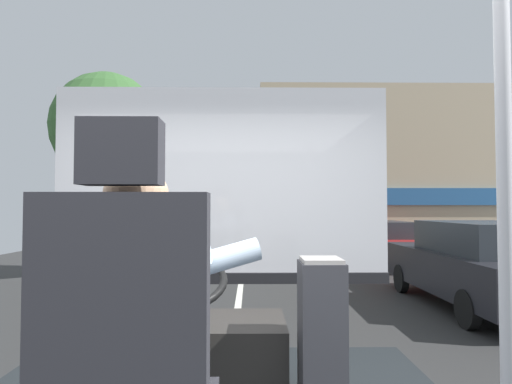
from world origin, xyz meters
name	(u,v)px	position (x,y,z in m)	size (l,w,h in m)	color
ground	(241,281)	(0.00, 8.80, -0.02)	(18.00, 44.00, 0.06)	#2C2C2C
driver_seat	(129,380)	(-0.14, -0.39, 1.21)	(0.48, 0.48, 1.27)	black
bus_driver	(141,317)	(-0.14, -0.25, 1.36)	(0.81, 0.57, 0.75)	#282833
steering_console	(187,353)	(-0.14, 0.80, 0.90)	(1.10, 0.95, 0.80)	#282623
handrail_pole	(505,183)	(0.95, -0.44, 1.78)	(0.04, 0.04, 2.21)	#B7B7BC
fare_box	(322,338)	(0.57, 0.50, 1.07)	(0.21, 0.26, 0.78)	#333338
windshield_panel	(222,206)	(0.00, 1.62, 1.72)	(2.50, 0.08, 1.48)	silver
street_tree	(107,129)	(-3.37, 9.25, 3.70)	(2.72, 2.72, 5.09)	#4C3828
shop_building	(395,174)	(6.16, 16.24, 3.11)	(11.19, 4.97, 6.22)	tan
parked_car_black	(483,263)	(4.21, 5.84, 0.76)	(1.98, 4.41, 1.48)	black
parked_car_red	(376,242)	(4.02, 11.57, 0.68)	(1.98, 4.37, 1.33)	maroon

